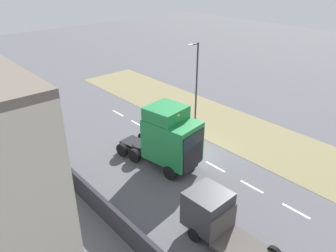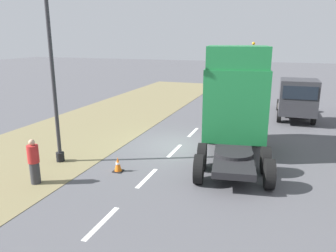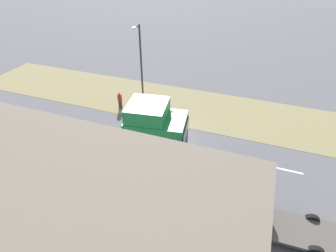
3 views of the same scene
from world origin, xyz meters
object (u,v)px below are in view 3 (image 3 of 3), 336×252
Objects in this scene: lorry_cab at (153,136)px; lamp_post at (141,74)px; traffic_cone_lead at (128,122)px; pedestrian at (120,100)px; flatbed_truck at (254,207)px.

lamp_post reaches higher than lorry_cab.
lorry_cab is at bearing 45.68° from traffic_cone_lead.
pedestrian is at bearing -77.45° from lamp_post.
lorry_cab is 4.22× the size of pedestrian.
lorry_cab reaches higher than pedestrian.
traffic_cone_lead is at bearing -143.21° from lorry_cab.
flatbed_truck reaches higher than traffic_cone_lead.
lorry_cab is 11.84× the size of traffic_cone_lead.
lorry_cab is 0.91× the size of lamp_post.
pedestrian is at bearing 53.08° from flatbed_truck.
lorry_cab is 8.48m from pedestrian.
lorry_cab is at bearing 44.02° from pedestrian.
traffic_cone_lead is (-6.57, -10.65, -1.11)m from flatbed_truck.
flatbed_truck is at bearing 58.72° from lorry_cab.
flatbed_truck is at bearing 55.04° from pedestrian.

